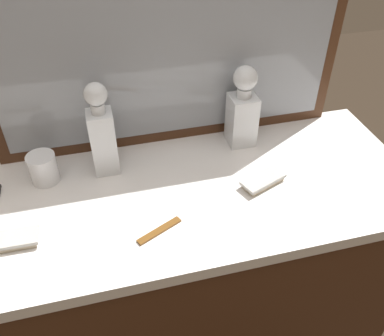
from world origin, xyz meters
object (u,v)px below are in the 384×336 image
at_px(silver_brush_center, 12,240).
at_px(tortoiseshell_comb, 159,231).
at_px(crystal_tumbler_far_left, 44,169).
at_px(crystal_decanter_center, 103,138).
at_px(silver_brush_far_left, 263,181).
at_px(crystal_decanter_far_right, 242,114).

xyz_separation_m(silver_brush_center, tortoiseshell_comb, (0.37, -0.05, -0.01)).
height_order(crystal_tumbler_far_left, silver_brush_center, crystal_tumbler_far_left).
distance_m(silver_brush_center, tortoiseshell_comb, 0.38).
distance_m(crystal_decanter_center, crystal_tumbler_far_left, 0.20).
relative_size(silver_brush_far_left, tortoiseshell_comb, 1.15).
xyz_separation_m(crystal_tumbler_far_left, silver_brush_far_left, (0.63, -0.18, -0.03)).
relative_size(crystal_decanter_center, silver_brush_center, 2.18).
xyz_separation_m(crystal_tumbler_far_left, silver_brush_center, (-0.08, -0.24, -0.03)).
bearing_deg(silver_brush_center, crystal_decanter_center, 42.57).
distance_m(crystal_tumbler_far_left, silver_brush_center, 0.25).
height_order(crystal_decanter_far_right, silver_brush_center, crystal_decanter_far_right).
distance_m(crystal_decanter_far_right, silver_brush_far_left, 0.24).
xyz_separation_m(crystal_decanter_center, silver_brush_center, (-0.26, -0.24, -0.11)).
bearing_deg(crystal_decanter_far_right, crystal_tumbler_far_left, -176.15).
height_order(crystal_tumbler_far_left, tortoiseshell_comb, crystal_tumbler_far_left).
bearing_deg(tortoiseshell_comb, crystal_tumbler_far_left, 135.27).
bearing_deg(silver_brush_center, crystal_tumbler_far_left, 71.25).
distance_m(silver_brush_far_left, tortoiseshell_comb, 0.35).
bearing_deg(silver_brush_center, silver_brush_far_left, 4.50).
xyz_separation_m(crystal_decanter_far_right, tortoiseshell_comb, (-0.34, -0.33, -0.11)).
xyz_separation_m(crystal_decanter_far_right, silver_brush_far_left, (-0.01, -0.22, -0.10)).
height_order(crystal_decanter_center, tortoiseshell_comb, crystal_decanter_center).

